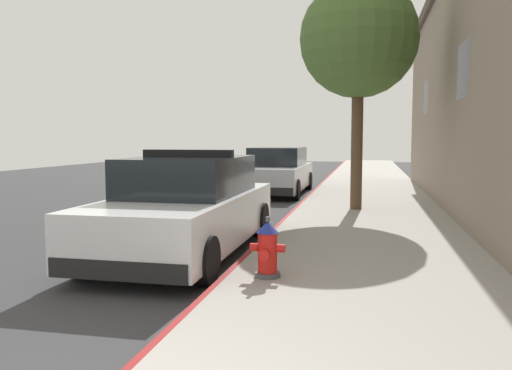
# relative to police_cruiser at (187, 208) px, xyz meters

# --- Properties ---
(ground_plane) EXTENTS (29.11, 60.00, 0.20)m
(ground_plane) POSITION_rel_police_cruiser_xyz_m (-3.11, 4.40, -0.84)
(ground_plane) COLOR #353538
(sidewalk_pavement) EXTENTS (3.51, 60.00, 0.13)m
(sidewalk_pavement) POSITION_rel_police_cruiser_xyz_m (2.89, 4.40, -0.68)
(sidewalk_pavement) COLOR #9E9991
(sidewalk_pavement) RESTS_ON ground
(curb_painted_edge) EXTENTS (0.08, 60.00, 0.13)m
(curb_painted_edge) POSITION_rel_police_cruiser_xyz_m (1.10, 4.40, -0.68)
(curb_painted_edge) COLOR maroon
(curb_painted_edge) RESTS_ON ground
(police_cruiser) EXTENTS (1.94, 4.84, 1.68)m
(police_cruiser) POSITION_rel_police_cruiser_xyz_m (0.00, 0.00, 0.00)
(police_cruiser) COLOR white
(police_cruiser) RESTS_ON ground
(parked_car_silver_ahead) EXTENTS (1.94, 4.84, 1.56)m
(parked_car_silver_ahead) POSITION_rel_police_cruiser_xyz_m (-0.13, 9.29, -0.00)
(parked_car_silver_ahead) COLOR #B2B5BA
(parked_car_silver_ahead) RESTS_ON ground
(fire_hydrant) EXTENTS (0.44, 0.40, 0.76)m
(fire_hydrant) POSITION_rel_police_cruiser_xyz_m (1.64, -1.65, -0.26)
(fire_hydrant) COLOR #4C4C51
(fire_hydrant) RESTS_ON sidewalk_pavement
(street_tree) EXTENTS (2.84, 2.84, 5.53)m
(street_tree) POSITION_rel_police_cruiser_xyz_m (2.57, 5.02, 3.48)
(street_tree) COLOR brown
(street_tree) RESTS_ON sidewalk_pavement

